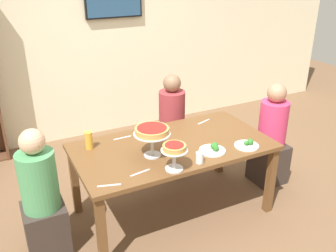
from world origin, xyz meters
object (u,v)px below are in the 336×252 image
at_px(beer_glass_amber_tall, 89,140).
at_px(diner_far_right, 172,129).
at_px(cutlery_knife_far, 204,122).
at_px(deep_dish_pizza_stand, 152,132).
at_px(cutlery_fork_far, 122,138).
at_px(cutlery_spare_fork, 109,185).
at_px(television, 114,1).
at_px(personal_pizza_stand, 174,151).
at_px(diner_head_east, 271,141).
at_px(diner_head_west, 42,203).
at_px(salad_plate_far_diner, 247,145).
at_px(cutlery_knife_near, 140,173).
at_px(salad_plate_near_diner, 213,149).
at_px(water_glass_clear_near, 200,158).
at_px(cutlery_fork_near, 161,129).
at_px(dining_table, 173,152).

bearing_deg(beer_glass_amber_tall, diner_far_right, 25.21).
height_order(diner_far_right, cutlery_knife_far, diner_far_right).
relative_size(deep_dish_pizza_stand, beer_glass_amber_tall, 1.95).
height_order(cutlery_fork_far, cutlery_spare_fork, same).
bearing_deg(beer_glass_amber_tall, cutlery_spare_fork, -93.34).
xyz_separation_m(television, cutlery_knife_far, (0.31, -1.79, -1.07)).
bearing_deg(personal_pizza_stand, cutlery_knife_far, 44.44).
xyz_separation_m(diner_far_right, diner_head_east, (0.81, -0.78, 0.00)).
bearing_deg(personal_pizza_stand, cutlery_spare_fork, 178.82).
height_order(diner_head_west, cutlery_fork_far, diner_head_west).
bearing_deg(cutlery_knife_far, salad_plate_far_diner, 76.39).
xyz_separation_m(diner_head_west, cutlery_knife_near, (0.74, -0.32, 0.25)).
relative_size(salad_plate_near_diner, salad_plate_far_diner, 1.06).
height_order(diner_far_right, water_glass_clear_near, diner_far_right).
relative_size(beer_glass_amber_tall, cutlery_spare_fork, 0.91).
distance_m(personal_pizza_stand, cutlery_fork_far, 0.78).
bearing_deg(personal_pizza_stand, water_glass_clear_near, 0.13).
xyz_separation_m(diner_head_east, cutlery_fork_near, (-1.17, 0.34, 0.25)).
height_order(diner_head_west, cutlery_fork_near, diner_head_west).
height_order(salad_plate_far_diner, cutlery_fork_near, salad_plate_far_diner).
distance_m(television, diner_head_west, 2.88).
bearing_deg(diner_far_right, cutlery_fork_near, -38.47).
xyz_separation_m(beer_glass_amber_tall, cutlery_fork_far, (0.34, 0.07, -0.08)).
bearing_deg(cutlery_spare_fork, diner_far_right, 62.14).
relative_size(salad_plate_near_diner, water_glass_clear_near, 2.49).
xyz_separation_m(dining_table, diner_head_west, (-1.21, -0.01, -0.17)).
bearing_deg(beer_glass_amber_tall, deep_dish_pizza_stand, -39.92).
distance_m(personal_pizza_stand, cutlery_fork_near, 0.81).
xyz_separation_m(salad_plate_near_diner, salad_plate_far_diner, (0.33, -0.06, -0.01)).
xyz_separation_m(dining_table, diner_head_east, (1.22, 0.02, -0.17)).
height_order(diner_head_east, water_glass_clear_near, diner_head_east).
distance_m(salad_plate_near_diner, cutlery_knife_near, 0.73).
distance_m(diner_far_right, cutlery_fork_far, 0.93).
distance_m(dining_table, beer_glass_amber_tall, 0.78).
relative_size(television, cutlery_fork_near, 4.25).
bearing_deg(deep_dish_pizza_stand, cutlery_fork_near, 56.12).
bearing_deg(dining_table, television, 83.85).
height_order(television, water_glass_clear_near, television).
bearing_deg(television, cutlery_fork_far, -108.60).
bearing_deg(water_glass_clear_near, salad_plate_far_diner, 6.08).
xyz_separation_m(deep_dish_pizza_stand, cutlery_spare_fork, (-0.49, -0.28, -0.22)).
bearing_deg(personal_pizza_stand, beer_glass_amber_tall, 127.43).
xyz_separation_m(television, diner_head_west, (-1.43, -2.11, -1.32)).
bearing_deg(cutlery_knife_near, cutlery_knife_far, 23.13).
distance_m(dining_table, cutlery_fork_far, 0.51).
bearing_deg(salad_plate_far_diner, dining_table, 150.40).
bearing_deg(salad_plate_near_diner, television, 90.91).
relative_size(diner_far_right, cutlery_fork_near, 6.39).
bearing_deg(salad_plate_near_diner, cutlery_fork_far, 135.65).
height_order(television, cutlery_knife_near, television).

